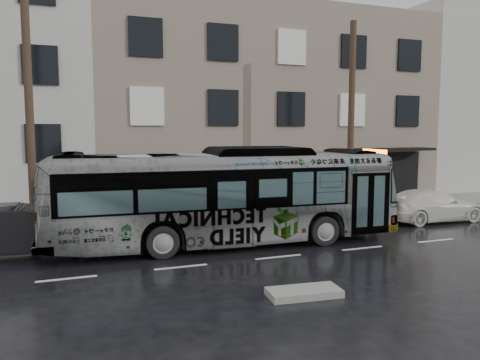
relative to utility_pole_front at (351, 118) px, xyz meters
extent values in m
plane|color=black|center=(-6.50, -3.30, -4.65)|extent=(120.00, 120.00, 0.00)
cube|color=gray|center=(-6.50, 1.60, -4.58)|extent=(90.00, 3.60, 0.15)
cube|color=gray|center=(-1.50, 9.40, 0.85)|extent=(20.00, 12.00, 11.00)
cube|color=#B6B3AC|center=(17.50, 9.40, 1.35)|extent=(18.00, 12.00, 12.00)
cylinder|color=#473223|center=(0.00, 0.00, 0.00)|extent=(0.30, 0.30, 9.00)
cylinder|color=#473223|center=(-14.00, 0.00, 0.00)|extent=(0.30, 0.30, 9.00)
cylinder|color=slate|center=(1.10, 0.00, -3.30)|extent=(0.06, 0.06, 2.40)
imported|color=#B2B2B2|center=(-7.56, -3.55, -2.92)|extent=(12.57, 3.57, 3.46)
imported|color=white|center=(2.50, -2.74, -3.94)|extent=(4.94, 2.08, 1.43)
imported|color=black|center=(-14.23, -2.71, -3.83)|extent=(5.07, 1.97, 1.65)
cube|color=#9A9892|center=(-7.44, -9.26, -4.56)|extent=(1.87, 0.98, 0.18)
camera|label=1|loc=(-12.81, -19.13, -0.61)|focal=35.00mm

